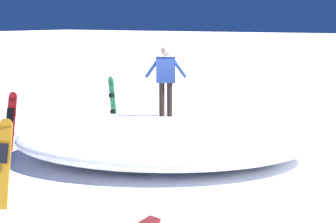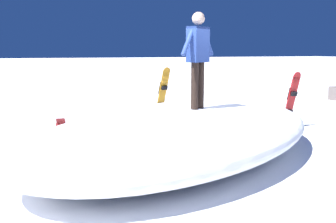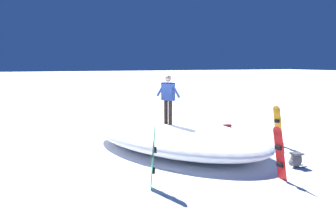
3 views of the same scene
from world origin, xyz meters
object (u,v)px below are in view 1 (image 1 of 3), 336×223
at_px(snowboard_primary_upright, 3,162).
at_px(snowboard_secondary_upright, 11,120).
at_px(snowboard_tertiary_upright, 112,101).
at_px(snowboarder_standing, 166,76).

height_order(snowboard_primary_upright, snowboard_secondary_upright, snowboard_primary_upright).
bearing_deg(snowboard_primary_upright, snowboard_secondary_upright, -41.04).
distance_m(snowboard_secondary_upright, snowboard_tertiary_upright, 3.47).
relative_size(snowboarder_standing, snowboard_tertiary_upright, 1.06).
bearing_deg(snowboarder_standing, snowboard_tertiary_upright, -28.25).
xyz_separation_m(snowboard_primary_upright, snowboard_secondary_upright, (2.79, -2.43, -0.04)).
relative_size(snowboard_primary_upright, snowboard_secondary_upright, 1.05).
xyz_separation_m(snowboarder_standing, snowboard_tertiary_upright, (3.02, -1.62, -1.20)).
bearing_deg(snowboard_tertiary_upright, snowboard_primary_upright, 109.00).
distance_m(snowboarder_standing, snowboard_secondary_upright, 4.38).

